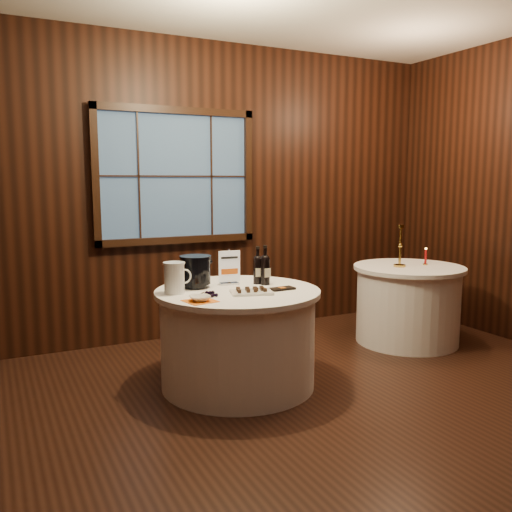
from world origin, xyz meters
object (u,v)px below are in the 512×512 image
chocolate_plate (251,291)px  glass_pitcher (175,278)px  port_bottle_left (258,268)px  red_candle (426,258)px  cracker_bowl (200,298)px  brass_candlestick (400,252)px  main_table (238,337)px  chocolate_box (282,289)px  sign_stand (229,273)px  grape_bunch (209,294)px  ice_bucket (196,271)px  side_table (408,304)px  port_bottle_right (265,268)px

chocolate_plate → glass_pitcher: size_ratio=1.49×
port_bottle_left → chocolate_plate: port_bottle_left is taller
port_bottle_left → red_candle: 1.95m
cracker_bowl → brass_candlestick: brass_candlestick is taller
main_table → chocolate_box: chocolate_box is taller
brass_candlestick → glass_pitcher: bearing=-174.6°
chocolate_box → cracker_bowl: bearing=-175.5°
sign_stand → brass_candlestick: (1.86, 0.09, 0.05)m
chocolate_box → brass_candlestick: (1.58, 0.47, 0.14)m
grape_bunch → brass_candlestick: (2.18, 0.45, 0.13)m
main_table → ice_bucket: bearing=140.2°
grape_bunch → brass_candlestick: bearing=11.7°
side_table → port_bottle_right: port_bottle_right is taller
ice_bucket → red_candle: ice_bucket is taller
grape_bunch → glass_pitcher: bearing=129.3°
sign_stand → port_bottle_left: bearing=-11.0°
port_bottle_right → chocolate_box: size_ratio=1.64×
side_table → glass_pitcher: bearing=-175.1°
sign_stand → grape_bunch: 0.48m
grape_bunch → cracker_bowl: 0.16m
brass_candlestick → chocolate_plate: bearing=-165.2°
ice_bucket → chocolate_plate: 0.51m
main_table → glass_pitcher: size_ratio=5.43×
side_table → chocolate_plate: bearing=-166.4°
port_bottle_right → glass_pitcher: size_ratio=1.36×
side_table → chocolate_box: size_ratio=5.51×
side_table → ice_bucket: 2.32m
port_bottle_left → brass_candlestick: brass_candlestick is taller
port_bottle_left → chocolate_box: port_bottle_left is taller
side_table → cracker_bowl: cracker_bowl is taller
chocolate_plate → sign_stand: bearing=91.0°
chocolate_box → cracker_bowl: cracker_bowl is taller
brass_candlestick → chocolate_box: bearing=-163.5°
chocolate_plate → glass_pitcher: bearing=152.5°
glass_pitcher → brass_candlestick: 2.37m
ice_bucket → brass_candlestick: bearing=2.4°
port_bottle_left → chocolate_plate: (-0.22, -0.32, -0.12)m
sign_stand → chocolate_box: 0.48m
chocolate_plate → glass_pitcher: 0.58m
glass_pitcher → cracker_bowl: size_ratio=1.60×
port_bottle_left → main_table: bearing=-137.5°
cracker_bowl → brass_candlestick: 2.36m
grape_bunch → glass_pitcher: glass_pitcher is taller
side_table → cracker_bowl: bearing=-167.0°
side_table → glass_pitcher: (-2.48, -0.21, 0.50)m
glass_pitcher → red_candle: (2.67, 0.19, -0.05)m
port_bottle_right → grape_bunch: bearing=-163.3°
side_table → grape_bunch: bearing=-169.1°
sign_stand → chocolate_box: size_ratio=1.47×
side_table → cracker_bowl: (-2.41, -0.56, 0.40)m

